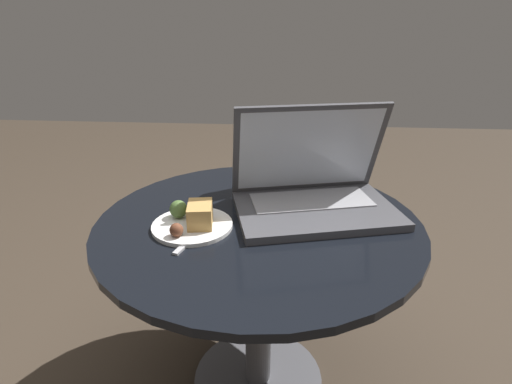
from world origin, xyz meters
name	(u,v)px	position (x,y,z in m)	size (l,w,h in m)	color
ground_plane	(258,379)	(0.00, 0.00, 0.00)	(6.00, 6.00, 0.00)	#382D23
table	(258,260)	(0.00, 0.00, 0.39)	(0.74, 0.74, 0.50)	#515156
laptop	(313,189)	(0.12, 0.07, 0.55)	(0.42, 0.33, 0.25)	#47474C
beer_glass	(257,156)	(-0.02, 0.19, 0.59)	(0.06, 0.06, 0.18)	gold
snack_plate	(193,220)	(-0.14, -0.05, 0.52)	(0.18, 0.18, 0.06)	white
fork	(201,230)	(-0.12, -0.07, 0.50)	(0.07, 0.18, 0.00)	#B2B2B7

